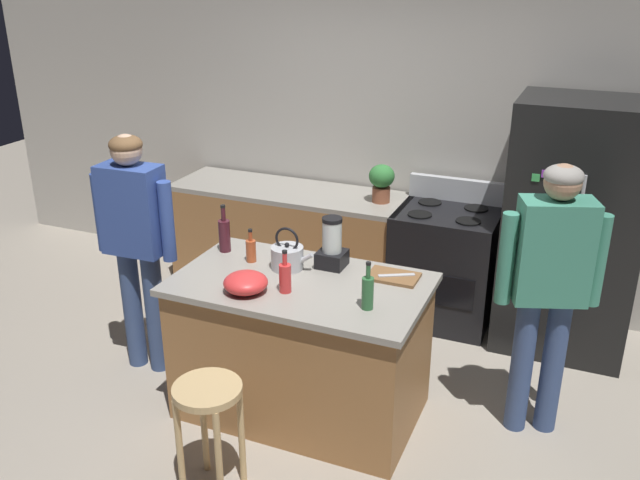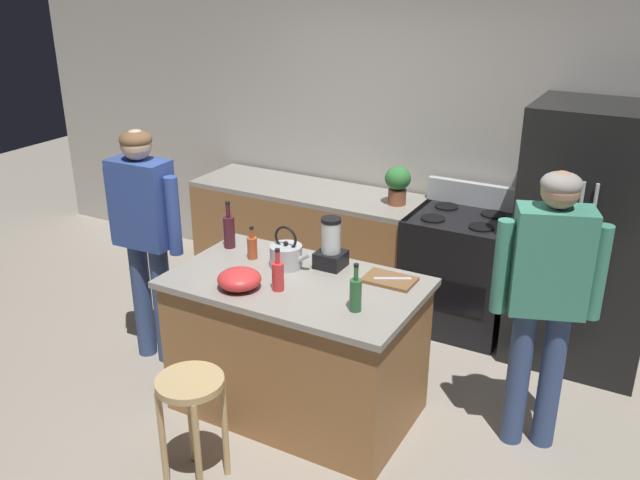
{
  "view_description": "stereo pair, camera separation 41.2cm",
  "coord_description": "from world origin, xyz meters",
  "px_view_note": "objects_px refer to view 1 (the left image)",
  "views": [
    {
      "loc": [
        1.52,
        -3.3,
        2.66
      ],
      "look_at": [
        0.0,
        0.3,
        1.05
      ],
      "focal_mm": 38.38,
      "sensor_mm": 36.0,
      "label": 1
    },
    {
      "loc": [
        1.89,
        -3.12,
        2.66
      ],
      "look_at": [
        0.0,
        0.3,
        1.05
      ],
      "focal_mm": 38.38,
      "sensor_mm": 36.0,
      "label": 2
    }
  ],
  "objects_px": {
    "bottle_cooking_sauce": "(251,250)",
    "chef_knife": "(397,275)",
    "mixing_bowl": "(246,283)",
    "person_by_island_left": "(135,233)",
    "potted_plant": "(382,181)",
    "blender_appliance": "(332,246)",
    "tea_kettle": "(287,256)",
    "bottle_wine": "(224,234)",
    "kitchen_island": "(301,347)",
    "bottle_soda": "(285,277)",
    "refrigerator": "(572,229)",
    "person_by_sink_right": "(549,278)",
    "bottle_olive_oil": "(368,292)",
    "stove_range": "(444,265)",
    "cutting_board": "(393,277)",
    "bar_stool": "(209,410)"
  },
  "relations": [
    {
      "from": "stove_range",
      "to": "bottle_soda",
      "type": "xyz_separation_m",
      "value": [
        -0.56,
        -1.68,
        0.53
      ]
    },
    {
      "from": "bottle_soda",
      "to": "mixing_bowl",
      "type": "relative_size",
      "value": 1.0
    },
    {
      "from": "blender_appliance",
      "to": "bottle_soda",
      "type": "xyz_separation_m",
      "value": [
        -0.11,
        -0.43,
        -0.04
      ]
    },
    {
      "from": "blender_appliance",
      "to": "bottle_cooking_sauce",
      "type": "distance_m",
      "value": 0.51
    },
    {
      "from": "bottle_olive_oil",
      "to": "cutting_board",
      "type": "distance_m",
      "value": 0.43
    },
    {
      "from": "blender_appliance",
      "to": "chef_knife",
      "type": "xyz_separation_m",
      "value": [
        0.42,
        -0.02,
        -0.11
      ]
    },
    {
      "from": "mixing_bowl",
      "to": "tea_kettle",
      "type": "height_order",
      "value": "tea_kettle"
    },
    {
      "from": "blender_appliance",
      "to": "tea_kettle",
      "type": "xyz_separation_m",
      "value": [
        -0.24,
        -0.13,
        -0.06
      ]
    },
    {
      "from": "tea_kettle",
      "to": "cutting_board",
      "type": "bearing_deg",
      "value": 10.14
    },
    {
      "from": "person_by_sink_right",
      "to": "bottle_soda",
      "type": "xyz_separation_m",
      "value": [
        -1.38,
        -0.54,
        -0.02
      ]
    },
    {
      "from": "refrigerator",
      "to": "bottle_cooking_sauce",
      "type": "xyz_separation_m",
      "value": [
        -1.82,
        -1.35,
        0.07
      ]
    },
    {
      "from": "kitchen_island",
      "to": "person_by_sink_right",
      "type": "distance_m",
      "value": 1.52
    },
    {
      "from": "chef_knife",
      "to": "bottle_soda",
      "type": "bearing_deg",
      "value": -170.94
    },
    {
      "from": "kitchen_island",
      "to": "bottle_wine",
      "type": "height_order",
      "value": "bottle_wine"
    },
    {
      "from": "bottle_olive_oil",
      "to": "chef_knife",
      "type": "height_order",
      "value": "bottle_olive_oil"
    },
    {
      "from": "potted_plant",
      "to": "blender_appliance",
      "type": "xyz_separation_m",
      "value": [
        0.1,
        -1.28,
        -0.04
      ]
    },
    {
      "from": "stove_range",
      "to": "person_by_sink_right",
      "type": "bearing_deg",
      "value": -54.09
    },
    {
      "from": "bar_stool",
      "to": "tea_kettle",
      "type": "xyz_separation_m",
      "value": [
        -0.01,
        0.98,
        0.47
      ]
    },
    {
      "from": "bar_stool",
      "to": "bottle_cooking_sauce",
      "type": "distance_m",
      "value": 1.12
    },
    {
      "from": "bar_stool",
      "to": "bottle_cooking_sauce",
      "type": "relative_size",
      "value": 3.02
    },
    {
      "from": "bottle_wine",
      "to": "blender_appliance",
      "type": "bearing_deg",
      "value": 3.62
    },
    {
      "from": "bottle_cooking_sauce",
      "to": "chef_knife",
      "type": "xyz_separation_m",
      "value": [
        0.92,
        0.11,
        -0.06
      ]
    },
    {
      "from": "cutting_board",
      "to": "chef_knife",
      "type": "xyz_separation_m",
      "value": [
        0.02,
        0.0,
        0.01
      ]
    },
    {
      "from": "person_by_island_left",
      "to": "bottle_wine",
      "type": "relative_size",
      "value": 5.26
    },
    {
      "from": "stove_range",
      "to": "bottle_olive_oil",
      "type": "relative_size",
      "value": 3.92
    },
    {
      "from": "bar_stool",
      "to": "potted_plant",
      "type": "xyz_separation_m",
      "value": [
        0.13,
        2.39,
        0.57
      ]
    },
    {
      "from": "kitchen_island",
      "to": "mixing_bowl",
      "type": "distance_m",
      "value": 0.61
    },
    {
      "from": "kitchen_island",
      "to": "bottle_soda",
      "type": "bearing_deg",
      "value": -98.09
    },
    {
      "from": "bottle_soda",
      "to": "refrigerator",
      "type": "bearing_deg",
      "value": 48.99
    },
    {
      "from": "refrigerator",
      "to": "bottle_olive_oil",
      "type": "distance_m",
      "value": 1.92
    },
    {
      "from": "bottle_olive_oil",
      "to": "chef_knife",
      "type": "bearing_deg",
      "value": 84.96
    },
    {
      "from": "person_by_sink_right",
      "to": "bar_stool",
      "type": "relative_size",
      "value": 2.56
    },
    {
      "from": "bottle_wine",
      "to": "potted_plant",
      "type": "bearing_deg",
      "value": 64.58
    },
    {
      "from": "bar_stool",
      "to": "chef_knife",
      "type": "bearing_deg",
      "value": 58.97
    },
    {
      "from": "stove_range",
      "to": "bottle_wine",
      "type": "height_order",
      "value": "bottle_wine"
    },
    {
      "from": "cutting_board",
      "to": "person_by_island_left",
      "type": "bearing_deg",
      "value": -172.91
    },
    {
      "from": "potted_plant",
      "to": "tea_kettle",
      "type": "relative_size",
      "value": 1.09
    },
    {
      "from": "person_by_island_left",
      "to": "tea_kettle",
      "type": "height_order",
      "value": "person_by_island_left"
    },
    {
      "from": "refrigerator",
      "to": "person_by_sink_right",
      "type": "xyz_separation_m",
      "value": [
        -0.06,
        -1.12,
        0.1
      ]
    },
    {
      "from": "stove_range",
      "to": "bar_stool",
      "type": "height_order",
      "value": "stove_range"
    },
    {
      "from": "person_by_sink_right",
      "to": "chef_knife",
      "type": "relative_size",
      "value": 7.59
    },
    {
      "from": "bottle_cooking_sauce",
      "to": "cutting_board",
      "type": "height_order",
      "value": "bottle_cooking_sauce"
    },
    {
      "from": "potted_plant",
      "to": "cutting_board",
      "type": "distance_m",
      "value": 1.4
    },
    {
      "from": "person_by_island_left",
      "to": "tea_kettle",
      "type": "distance_m",
      "value": 1.06
    },
    {
      "from": "bottle_wine",
      "to": "bottle_cooking_sauce",
      "type": "relative_size",
      "value": 1.46
    },
    {
      "from": "person_by_island_left",
      "to": "mixing_bowl",
      "type": "bearing_deg",
      "value": -16.53
    },
    {
      "from": "mixing_bowl",
      "to": "person_by_island_left",
      "type": "bearing_deg",
      "value": 163.47
    },
    {
      "from": "bottle_wine",
      "to": "bottle_soda",
      "type": "relative_size",
      "value": 1.23
    },
    {
      "from": "kitchen_island",
      "to": "chef_knife",
      "type": "distance_m",
      "value": 0.74
    },
    {
      "from": "refrigerator",
      "to": "mixing_bowl",
      "type": "height_order",
      "value": "refrigerator"
    }
  ]
}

